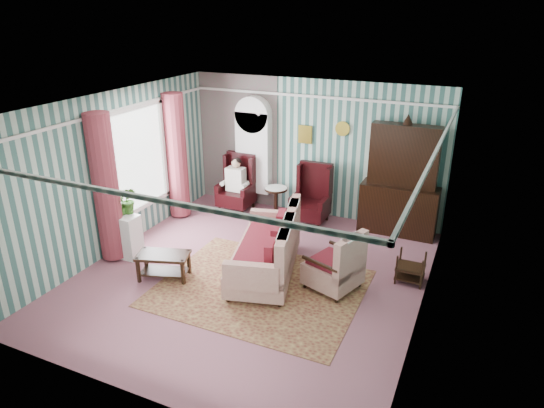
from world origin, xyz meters
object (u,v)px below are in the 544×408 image
at_px(bookcase, 254,158).
at_px(seated_woman, 236,185).
at_px(wingback_right, 311,195).
at_px(wingback_left, 236,183).
at_px(sofa, 265,245).
at_px(plant_stand, 125,236).
at_px(dresser_hutch, 402,177).
at_px(round_side_table, 276,201).
at_px(floral_armchair, 334,258).
at_px(nest_table, 411,267).
at_px(coffee_table, 164,266).

distance_m(bookcase, seated_woman, 0.70).
bearing_deg(wingback_right, wingback_left, 180.00).
bearing_deg(sofa, plant_stand, 85.75).
bearing_deg(plant_stand, dresser_hutch, 35.08).
xyz_separation_m(dresser_hutch, round_side_table, (-2.60, -0.12, -0.88)).
height_order(seated_woman, sofa, seated_woman).
bearing_deg(floral_armchair, plant_stand, 116.52).
bearing_deg(dresser_hutch, seated_woman, -175.59).
height_order(dresser_hutch, floral_armchair, dresser_hutch).
bearing_deg(wingback_left, sofa, -52.19).
bearing_deg(seated_woman, sofa, -52.19).
height_order(wingback_right, floral_armchair, wingback_right).
distance_m(wingback_right, nest_table, 2.81).
height_order(dresser_hutch, wingback_right, dresser_hutch).
height_order(wingback_left, nest_table, wingback_left).
height_order(round_side_table, floral_armchair, floral_armchair).
height_order(wingback_right, round_side_table, wingback_right).
bearing_deg(wingback_right, round_side_table, 169.99).
height_order(wingback_right, plant_stand, wingback_right).
distance_m(round_side_table, plant_stand, 3.36).
distance_m(seated_woman, coffee_table, 3.15).
bearing_deg(coffee_table, bookcase, 90.76).
bearing_deg(sofa, nest_table, -87.39).
height_order(wingback_right, nest_table, wingback_right).
height_order(dresser_hutch, seated_woman, dresser_hutch).
height_order(nest_table, sofa, sofa).
height_order(nest_table, coffee_table, nest_table).
distance_m(round_side_table, sofa, 2.58).
height_order(seated_woman, plant_stand, seated_woman).
xyz_separation_m(wingback_left, nest_table, (4.07, -1.55, -0.35)).
bearing_deg(nest_table, wingback_left, 159.15).
distance_m(round_side_table, floral_armchair, 3.16).
bearing_deg(wingback_left, coffee_table, -84.56).
bearing_deg(dresser_hutch, wingback_right, -171.23).
height_order(sofa, floral_armchair, sofa).
bearing_deg(bookcase, wingback_right, -14.57).
bearing_deg(wingback_left, plant_stand, -106.22).
bearing_deg(seated_woman, coffee_table, -84.56).
relative_size(plant_stand, coffee_table, 0.94).
bearing_deg(sofa, seated_woman, 23.02).
bearing_deg(wingback_left, round_side_table, 9.46).
bearing_deg(wingback_left, nest_table, -20.85).
relative_size(seated_woman, plant_stand, 1.47).
bearing_deg(floral_armchair, round_side_table, 59.53).
bearing_deg(round_side_table, floral_armchair, -49.28).
xyz_separation_m(floral_armchair, coffee_table, (-2.66, -0.87, -0.31)).
distance_m(nest_table, plant_stand, 5.02).
xyz_separation_m(plant_stand, floral_armchair, (3.76, 0.51, 0.13)).
xyz_separation_m(wingback_left, floral_armchair, (2.96, -2.24, -0.09)).
bearing_deg(round_side_table, wingback_right, -10.01).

